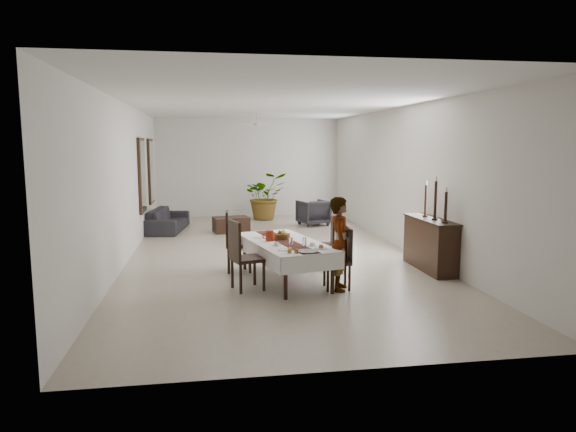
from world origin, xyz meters
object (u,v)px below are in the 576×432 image
(dining_table_top, at_px, (285,243))
(red_pitcher, at_px, (270,236))
(woman, at_px, (340,244))
(sideboard_body, at_px, (430,245))
(sofa, at_px, (168,220))

(dining_table_top, bearing_deg, red_pitcher, 149.04)
(dining_table_top, xyz_separation_m, woman, (0.81, -0.71, 0.10))
(woman, xyz_separation_m, sideboard_body, (2.04, 1.07, -0.29))
(red_pitcher, bearing_deg, dining_table_top, -17.84)
(dining_table_top, distance_m, sofa, 6.19)
(red_pitcher, xyz_separation_m, woman, (1.06, -0.80, -0.02))
(red_pitcher, relative_size, woman, 0.12)
(woman, relative_size, sofa, 0.73)
(sideboard_body, bearing_deg, dining_table_top, -172.78)
(woman, bearing_deg, sideboard_body, -45.76)
(dining_table_top, distance_m, woman, 1.08)
(red_pitcher, distance_m, sideboard_body, 3.12)
(sofa, bearing_deg, dining_table_top, -149.08)
(dining_table_top, height_order, red_pitcher, red_pitcher)
(sideboard_body, bearing_deg, woman, -152.20)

